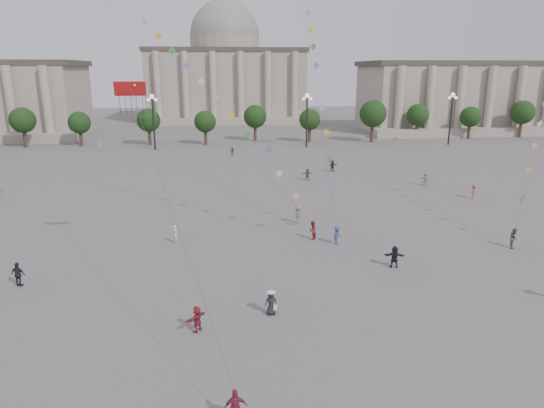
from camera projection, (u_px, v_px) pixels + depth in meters
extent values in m
plane|color=#5E5B59|center=(263.00, 329.00, 29.34)|extent=(360.00, 360.00, 0.00)
cube|color=gray|center=(518.00, 98.00, 125.87)|extent=(80.00, 22.00, 16.00)
cube|color=#433A31|center=(522.00, 64.00, 123.57)|extent=(81.60, 22.44, 1.20)
cube|color=gray|center=(226.00, 87.00, 151.17)|extent=(46.00, 30.00, 20.00)
cube|color=#433A31|center=(225.00, 51.00, 148.33)|extent=(46.92, 30.60, 1.20)
cube|color=gray|center=(228.00, 121.00, 137.30)|extent=(48.30, 4.00, 2.00)
cylinder|color=gray|center=(225.00, 44.00, 147.82)|extent=(21.00, 21.00, 5.00)
sphere|color=gray|center=(225.00, 36.00, 147.14)|extent=(21.00, 21.00, 21.00)
cylinder|color=#36251B|center=(26.00, 137.00, 99.27)|extent=(0.70, 0.70, 3.52)
sphere|color=black|center=(23.00, 119.00, 98.28)|extent=(5.12, 5.12, 5.12)
cylinder|color=#36251B|center=(86.00, 136.00, 100.50)|extent=(0.70, 0.70, 3.52)
sphere|color=black|center=(84.00, 119.00, 99.51)|extent=(5.12, 5.12, 5.12)
cylinder|color=#36251B|center=(145.00, 136.00, 101.73)|extent=(0.70, 0.70, 3.52)
sphere|color=black|center=(144.00, 118.00, 100.74)|extent=(5.12, 5.12, 5.12)
cylinder|color=#36251B|center=(203.00, 135.00, 102.96)|extent=(0.70, 0.70, 3.52)
sphere|color=black|center=(202.00, 117.00, 101.97)|extent=(5.12, 5.12, 5.12)
cylinder|color=#36251B|center=(259.00, 134.00, 104.19)|extent=(0.70, 0.70, 3.52)
sphere|color=black|center=(259.00, 117.00, 103.20)|extent=(5.12, 5.12, 5.12)
cylinder|color=#36251B|center=(314.00, 133.00, 105.42)|extent=(0.70, 0.70, 3.52)
sphere|color=black|center=(314.00, 116.00, 104.43)|extent=(5.12, 5.12, 5.12)
cylinder|color=#36251B|center=(367.00, 133.00, 106.65)|extent=(0.70, 0.70, 3.52)
sphere|color=black|center=(368.00, 116.00, 105.66)|extent=(5.12, 5.12, 5.12)
cylinder|color=#36251B|center=(420.00, 132.00, 107.88)|extent=(0.70, 0.70, 3.52)
sphere|color=black|center=(421.00, 115.00, 106.89)|extent=(5.12, 5.12, 5.12)
cylinder|color=#36251B|center=(471.00, 131.00, 109.11)|extent=(0.70, 0.70, 3.52)
sphere|color=black|center=(473.00, 115.00, 108.12)|extent=(5.12, 5.12, 5.12)
cylinder|color=#36251B|center=(521.00, 130.00, 110.34)|extent=(0.70, 0.70, 3.52)
sphere|color=black|center=(523.00, 114.00, 109.36)|extent=(5.12, 5.12, 5.12)
cylinder|color=#262628|center=(154.00, 124.00, 93.50)|extent=(0.36, 0.36, 10.00)
sphere|color=#FFE5B2|center=(152.00, 97.00, 92.11)|extent=(0.90, 0.90, 0.90)
sphere|color=#FFE5B2|center=(148.00, 100.00, 92.20)|extent=(0.60, 0.60, 0.60)
sphere|color=#FFE5B2|center=(156.00, 100.00, 92.34)|extent=(0.60, 0.60, 0.60)
cylinder|color=#262628|center=(307.00, 122.00, 96.58)|extent=(0.36, 0.36, 10.00)
sphere|color=#FFE5B2|center=(307.00, 96.00, 95.18)|extent=(0.90, 0.90, 0.90)
sphere|color=#FFE5B2|center=(304.00, 99.00, 95.27)|extent=(0.60, 0.60, 0.60)
sphere|color=#FFE5B2|center=(311.00, 99.00, 95.42)|extent=(0.60, 0.60, 0.60)
cylinder|color=#262628|center=(450.00, 121.00, 99.66)|extent=(0.36, 0.36, 10.00)
sphere|color=#FFE5B2|center=(453.00, 95.00, 98.26)|extent=(0.90, 0.90, 0.90)
sphere|color=#FFE5B2|center=(449.00, 98.00, 98.35)|extent=(0.60, 0.60, 0.60)
sphere|color=#FFE5B2|center=(456.00, 98.00, 98.49)|extent=(0.60, 0.60, 0.60)
imported|color=#2E4D69|center=(232.00, 152.00, 87.54)|extent=(1.04, 0.61, 1.66)
imported|color=black|center=(394.00, 257.00, 38.32)|extent=(1.72, 0.88, 1.77)
imported|color=silver|center=(270.00, 147.00, 92.40)|extent=(1.77, 1.16, 1.83)
imported|color=slate|center=(298.00, 214.00, 49.22)|extent=(1.26, 0.74, 1.92)
imported|color=#BABBB6|center=(426.00, 179.00, 65.39)|extent=(1.74, 1.18, 1.80)
imported|color=#9F432B|center=(474.00, 192.00, 58.79)|extent=(1.19, 1.28, 1.73)
imported|color=black|center=(333.00, 166.00, 74.60)|extent=(1.69, 1.01, 1.74)
imported|color=#B9B9B5|center=(100.00, 147.00, 91.64)|extent=(0.72, 0.82, 1.90)
imported|color=#5C5B60|center=(308.00, 174.00, 68.62)|extent=(1.65, 0.82, 1.71)
imported|color=silver|center=(175.00, 234.00, 43.75)|extent=(0.62, 0.72, 1.67)
imported|color=maroon|center=(236.00, 407.00, 21.30)|extent=(1.07, 0.53, 1.75)
imported|color=black|center=(18.00, 274.00, 34.95)|extent=(1.17, 0.76, 1.85)
imported|color=maroon|center=(197.00, 319.00, 28.92)|extent=(1.41, 1.44, 1.64)
imported|color=maroon|center=(312.00, 230.00, 44.62)|extent=(1.04, 1.09, 1.78)
imported|color=navy|center=(337.00, 235.00, 43.42)|extent=(1.19, 1.23, 1.68)
imported|color=#5A5B5F|center=(514.00, 238.00, 42.51)|extent=(1.02, 1.10, 1.81)
imported|color=black|center=(271.00, 303.00, 30.92)|extent=(0.82, 0.56, 1.62)
cone|color=white|center=(271.00, 291.00, 30.70)|extent=(0.52, 0.52, 0.14)
cylinder|color=white|center=(271.00, 292.00, 30.72)|extent=(0.60, 0.60, 0.02)
cube|color=white|center=(275.00, 307.00, 30.87)|extent=(0.22, 0.10, 0.35)
cube|color=red|center=(130.00, 89.00, 34.31)|extent=(2.25, 0.83, 1.02)
cube|color=#167E32|center=(124.00, 85.00, 34.17)|extent=(0.37, 0.24, 0.34)
cube|color=#2037AE|center=(135.00, 85.00, 34.24)|extent=(0.37, 0.24, 0.34)
sphere|color=yellow|center=(124.00, 85.00, 34.13)|extent=(0.20, 0.20, 0.20)
sphere|color=yellow|center=(135.00, 85.00, 34.20)|extent=(0.20, 0.20, 0.20)
cylinder|color=#3F3F3F|center=(170.00, 205.00, 27.71)|extent=(0.02, 0.02, 22.71)
cylinder|color=#3F3F3F|center=(114.00, 10.00, 51.36)|extent=(0.02, 0.02, 62.41)
cube|color=pink|center=(296.00, 196.00, 44.72)|extent=(0.76, 0.25, 0.76)
cube|color=silver|center=(279.00, 174.00, 45.11)|extent=(0.76, 0.25, 0.76)
cube|color=#A761C2|center=(263.00, 153.00, 45.53)|extent=(0.76, 0.25, 0.76)
cube|color=#488D41|center=(247.00, 134.00, 45.98)|extent=(0.76, 0.25, 0.76)
cube|color=gold|center=(231.00, 115.00, 46.45)|extent=(0.76, 0.25, 0.76)
cube|color=pink|center=(216.00, 98.00, 46.93)|extent=(0.76, 0.25, 0.76)
cube|color=silver|center=(201.00, 81.00, 47.42)|extent=(0.76, 0.25, 0.76)
cube|color=#A761C2|center=(187.00, 66.00, 47.92)|extent=(0.76, 0.25, 0.76)
cube|color=#488D41|center=(172.00, 50.00, 48.43)|extent=(0.76, 0.25, 0.76)
cube|color=gold|center=(158.00, 35.00, 48.94)|extent=(0.76, 0.25, 0.76)
cube|color=pink|center=(145.00, 21.00, 49.46)|extent=(0.76, 0.25, 0.76)
cube|color=silver|center=(131.00, 8.00, 49.98)|extent=(0.76, 0.25, 0.76)
cube|color=#A761C2|center=(334.00, 190.00, 44.29)|extent=(0.76, 0.25, 0.76)
cube|color=#488D41|center=(330.00, 159.00, 45.50)|extent=(0.76, 0.25, 0.76)
cube|color=gold|center=(326.00, 132.00, 46.77)|extent=(0.76, 0.25, 0.76)
cube|color=pink|center=(323.00, 108.00, 48.06)|extent=(0.76, 0.25, 0.76)
cube|color=silver|center=(319.00, 86.00, 49.37)|extent=(0.76, 0.25, 0.76)
cube|color=#A761C2|center=(316.00, 65.00, 50.70)|extent=(0.76, 0.25, 0.76)
cube|color=#488D41|center=(313.00, 46.00, 52.04)|extent=(0.76, 0.25, 0.76)
cube|color=gold|center=(310.00, 29.00, 53.40)|extent=(0.76, 0.25, 0.76)
cube|color=pink|center=(308.00, 12.00, 54.76)|extent=(0.76, 0.25, 0.76)
cube|color=#488D41|center=(522.00, 198.00, 43.20)|extent=(0.76, 0.25, 0.76)
cube|color=gold|center=(529.00, 170.00, 44.18)|extent=(0.76, 0.25, 0.76)
cube|color=pink|center=(534.00, 146.00, 45.21)|extent=(0.76, 0.25, 0.76)
cube|color=silver|center=(540.00, 124.00, 46.27)|extent=(0.76, 0.25, 0.76)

